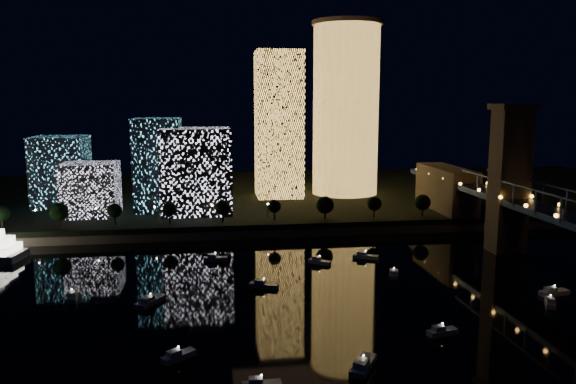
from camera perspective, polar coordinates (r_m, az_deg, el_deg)
name	(u,v)px	position (r m, az deg, el deg)	size (l,w,h in m)	color
ground	(358,316)	(138.64, 7.15, -12.40)	(520.00, 520.00, 0.00)	black
far_bank	(278,195)	(290.36, -1.04, -0.32)	(420.00, 160.00, 5.00)	black
seawall	(302,232)	(214.85, 1.47, -4.04)	(420.00, 6.00, 3.00)	#6B5E4C
tower_cylindrical	(346,109)	(279.09, 5.89, 8.40)	(34.00, 34.00, 83.57)	#FFBA51
tower_rectangular	(279,125)	(269.63, -0.94, 6.85)	(21.71, 21.71, 69.06)	#FFBA51
midrise_blocks	(139,171)	(244.95, -14.90, 2.07)	(84.35, 47.43, 38.64)	white
motorboats	(314,297)	(147.46, 2.70, -10.65)	(132.32, 85.54, 2.78)	silver
esplanade_trees	(229,208)	(216.16, -6.02, -1.58)	(166.16, 6.94, 8.97)	black
street_lamps	(212,209)	(222.22, -7.71, -1.69)	(132.70, 0.70, 5.65)	black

